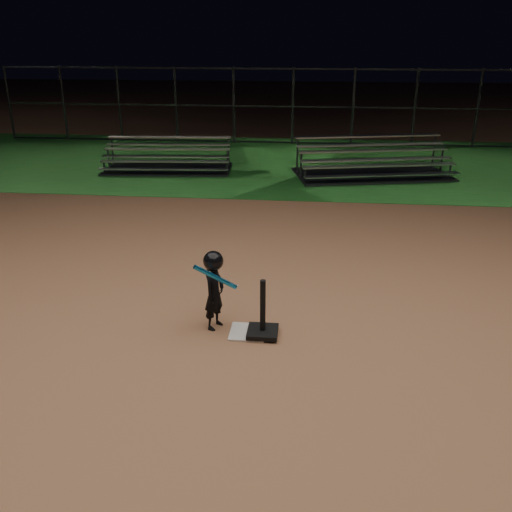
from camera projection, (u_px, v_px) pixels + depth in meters
The scene contains 8 objects.
ground at pixel (248, 333), 6.99m from camera, with size 80.00×80.00×0.00m, color #966344.
grass_strip at pixel (288, 162), 16.22m from camera, with size 60.00×8.00×0.01m, color #1A521C.
home_plate at pixel (248, 332), 6.99m from camera, with size 0.45×0.45×0.02m, color beige.
batting_tee at pixel (263, 325), 6.87m from camera, with size 0.38×0.38×0.74m.
child_batter at pixel (214, 288), 6.93m from camera, with size 0.51×0.51×1.05m.
bleacher_left at pixel (168, 164), 15.26m from camera, with size 3.56×1.94×0.84m.
bleacher_right at pixel (372, 169), 14.61m from camera, with size 4.32×2.78×0.98m.
backstop_fence at pixel (293, 107), 18.52m from camera, with size 20.08×0.08×2.50m.
Camera 1 is at (0.73, -6.08, 3.52)m, focal length 38.80 mm.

